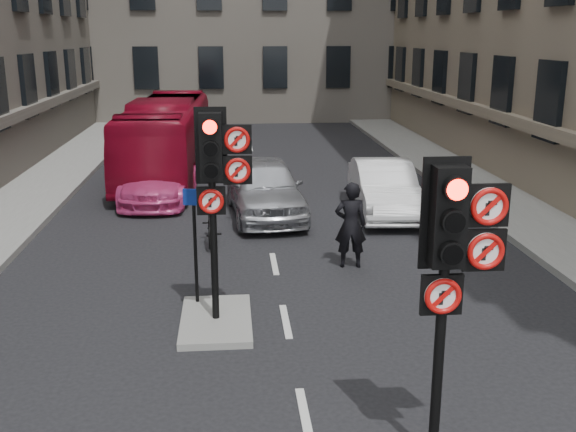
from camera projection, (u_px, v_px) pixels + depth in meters
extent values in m
cube|color=gray|center=(519.00, 207.00, 18.97)|extent=(3.00, 50.00, 0.16)
cube|color=gray|center=(216.00, 321.00, 11.55)|extent=(1.20, 2.00, 0.12)
cylinder|color=black|center=(438.00, 365.00, 7.62)|extent=(0.12, 0.12, 2.40)
cube|color=black|center=(448.00, 217.00, 7.16)|extent=(0.36, 0.28, 1.10)
cube|color=black|center=(444.00, 213.00, 7.28)|extent=(0.52, 0.03, 1.25)
cylinder|color=#FF1407|center=(458.00, 190.00, 6.83)|extent=(0.22, 0.01, 0.22)
cylinder|color=black|center=(455.00, 223.00, 6.92)|extent=(0.22, 0.01, 0.22)
cylinder|color=black|center=(453.00, 255.00, 7.01)|extent=(0.22, 0.01, 0.22)
cube|color=black|center=(488.00, 205.00, 7.14)|extent=(0.47, 0.05, 0.47)
cylinder|color=white|center=(489.00, 206.00, 7.10)|extent=(0.41, 0.02, 0.41)
torus|color=#BF0C0A|center=(490.00, 207.00, 7.09)|extent=(0.41, 0.06, 0.41)
cube|color=#BF0C0A|center=(490.00, 207.00, 7.08)|extent=(0.25, 0.01, 0.25)
cube|color=black|center=(484.00, 250.00, 7.27)|extent=(0.47, 0.05, 0.47)
cylinder|color=white|center=(485.00, 251.00, 7.23)|extent=(0.41, 0.02, 0.41)
torus|color=#BF0C0A|center=(486.00, 252.00, 7.22)|extent=(0.41, 0.06, 0.41)
cube|color=#BF0C0A|center=(486.00, 252.00, 7.21)|extent=(0.25, 0.01, 0.25)
cube|color=black|center=(442.00, 295.00, 7.37)|extent=(0.47, 0.05, 0.47)
cylinder|color=white|center=(443.00, 296.00, 7.33)|extent=(0.41, 0.02, 0.41)
torus|color=#BF0C0A|center=(443.00, 296.00, 7.32)|extent=(0.41, 0.06, 0.41)
cube|color=#BF0C0A|center=(443.00, 297.00, 7.31)|extent=(0.25, 0.01, 0.25)
cylinder|color=black|center=(214.00, 251.00, 11.21)|extent=(0.12, 0.12, 2.40)
cube|color=black|center=(211.00, 147.00, 10.75)|extent=(0.36, 0.28, 1.10)
cube|color=black|center=(211.00, 146.00, 10.88)|extent=(0.52, 0.03, 1.25)
cylinder|color=#FF1407|center=(210.00, 127.00, 10.42)|extent=(0.22, 0.02, 0.22)
cylinder|color=black|center=(210.00, 150.00, 10.51)|extent=(0.22, 0.02, 0.22)
cylinder|color=black|center=(211.00, 171.00, 10.61)|extent=(0.22, 0.02, 0.22)
cube|color=black|center=(237.00, 139.00, 10.73)|extent=(0.47, 0.05, 0.47)
cylinder|color=white|center=(237.00, 140.00, 10.70)|extent=(0.41, 0.02, 0.41)
torus|color=#BF0C0A|center=(237.00, 140.00, 10.68)|extent=(0.41, 0.06, 0.41)
cube|color=#BF0C0A|center=(237.00, 140.00, 10.68)|extent=(0.25, 0.02, 0.25)
cube|color=black|center=(238.00, 170.00, 10.87)|extent=(0.47, 0.05, 0.47)
cylinder|color=white|center=(238.00, 171.00, 10.83)|extent=(0.41, 0.02, 0.41)
torus|color=#BF0C0A|center=(238.00, 171.00, 10.81)|extent=(0.41, 0.06, 0.41)
cube|color=#BF0C0A|center=(238.00, 171.00, 10.81)|extent=(0.25, 0.02, 0.25)
cube|color=black|center=(211.00, 201.00, 10.96)|extent=(0.47, 0.05, 0.47)
cylinder|color=white|center=(211.00, 201.00, 10.92)|extent=(0.41, 0.02, 0.41)
torus|color=#BF0C0A|center=(211.00, 201.00, 10.91)|extent=(0.41, 0.06, 0.41)
cube|color=#BF0C0A|center=(211.00, 202.00, 10.90)|extent=(0.25, 0.02, 0.25)
imported|color=#A3A4AA|center=(265.00, 187.00, 18.15)|extent=(2.22, 4.76, 1.58)
imported|color=white|center=(384.00, 188.00, 18.39)|extent=(1.80, 4.46, 1.44)
imported|color=#DB4086|center=(160.00, 177.00, 20.00)|extent=(2.21, 4.75, 1.34)
imported|color=maroon|center=(167.00, 137.00, 23.11)|extent=(2.61, 9.72, 2.69)
imported|color=black|center=(211.00, 222.00, 15.86)|extent=(0.56, 1.75, 1.04)
imported|color=black|center=(351.00, 225.00, 14.15)|extent=(0.70, 0.48, 1.85)
cylinder|color=black|center=(195.00, 247.00, 11.95)|extent=(0.06, 0.06, 2.07)
cube|color=navy|center=(193.00, 197.00, 11.65)|extent=(0.36, 0.12, 0.29)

